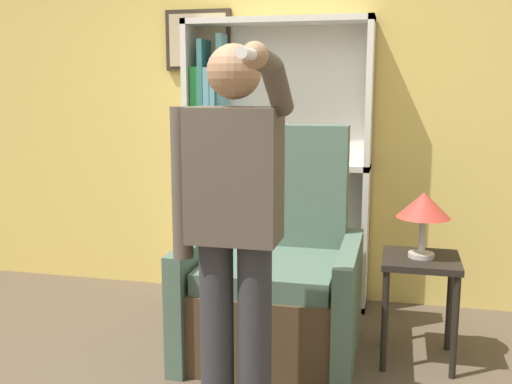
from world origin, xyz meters
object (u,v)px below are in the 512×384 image
at_px(bookcase, 253,169).
at_px(armchair, 274,284).
at_px(person_standing, 234,221).
at_px(side_table, 420,277).
at_px(table_lamp, 424,208).

xyz_separation_m(bookcase, armchair, (0.33, -0.83, -0.56)).
distance_m(armchair, person_standing, 1.07).
distance_m(side_table, table_lamp, 0.40).
distance_m(bookcase, armchair, 1.05).
bearing_deg(armchair, bookcase, 111.73).
xyz_separation_m(armchair, side_table, (0.82, 0.04, 0.09)).
height_order(bookcase, table_lamp, bookcase).
xyz_separation_m(armchair, table_lamp, (0.82, 0.04, 0.49)).
xyz_separation_m(person_standing, table_lamp, (0.82, 0.94, -0.09)).
bearing_deg(table_lamp, bookcase, 145.71).
bearing_deg(bookcase, person_standing, -79.02).
height_order(bookcase, person_standing, bookcase).
bearing_deg(table_lamp, person_standing, -130.93).
bearing_deg(bookcase, side_table, -34.29).
xyz_separation_m(bookcase, table_lamp, (1.15, -0.79, -0.07)).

